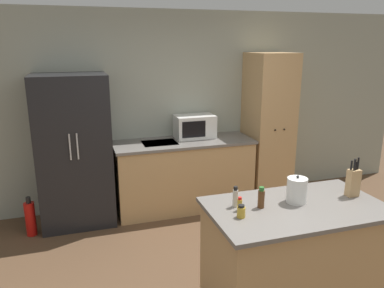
{
  "coord_description": "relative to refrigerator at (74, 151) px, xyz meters",
  "views": [
    {
      "loc": [
        -1.34,
        -2.57,
        2.18
      ],
      "look_at": [
        -0.08,
        1.4,
        1.05
      ],
      "focal_mm": 35.0,
      "sensor_mm": 36.0,
      "label": 1
    }
  ],
  "objects": [
    {
      "name": "kitchen_island",
      "position": [
        1.7,
        -2.15,
        -0.46
      ],
      "size": [
        1.45,
        0.83,
        0.91
      ],
      "color": "tan",
      "rests_on": "ground_plane"
    },
    {
      "name": "refrigerator",
      "position": [
        0.0,
        0.0,
        0.0
      ],
      "size": [
        0.86,
        0.68,
        1.84
      ],
      "color": "black",
      "rests_on": "ground_plane"
    },
    {
      "name": "pantry_cabinet",
      "position": [
        2.61,
        0.02,
        0.11
      ],
      "size": [
        0.56,
        0.64,
        2.05
      ],
      "color": "tan",
      "rests_on": "ground_plane"
    },
    {
      "name": "wall_back",
      "position": [
        1.39,
        0.36,
        0.38
      ],
      "size": [
        7.2,
        0.06,
        2.6
      ],
      "color": "#9EA393",
      "rests_on": "ground_plane"
    },
    {
      "name": "fire_extinguisher",
      "position": [
        -0.55,
        -0.2,
        -0.71
      ],
      "size": [
        0.12,
        0.12,
        0.47
      ],
      "color": "red",
      "rests_on": "ground_plane"
    },
    {
      "name": "knife_block",
      "position": [
        2.26,
        -2.11,
        0.12
      ],
      "size": [
        0.1,
        0.07,
        0.34
      ],
      "color": "tan",
      "rests_on": "kitchen_island"
    },
    {
      "name": "spice_bottle_amber_oil",
      "position": [
        1.18,
        -2.2,
        0.04
      ],
      "size": [
        0.06,
        0.06,
        0.1
      ],
      "color": "gold",
      "rests_on": "kitchen_island"
    },
    {
      "name": "microwave",
      "position": [
        1.57,
        0.14,
        0.17
      ],
      "size": [
        0.53,
        0.34,
        0.3
      ],
      "color": "white",
      "rests_on": "back_counter"
    },
    {
      "name": "spice_bottle_tall_dark",
      "position": [
        1.4,
        -2.09,
        0.07
      ],
      "size": [
        0.05,
        0.05,
        0.17
      ],
      "color": "#563319",
      "rests_on": "kitchen_island"
    },
    {
      "name": "kettle",
      "position": [
        1.73,
        -2.09,
        0.1
      ],
      "size": [
        0.16,
        0.16,
        0.23
      ],
      "color": "white",
      "rests_on": "kitchen_island"
    },
    {
      "name": "spice_bottle_short_red",
      "position": [
        1.21,
        -2.01,
        0.07
      ],
      "size": [
        0.04,
        0.04,
        0.17
      ],
      "color": "beige",
      "rests_on": "kitchen_island"
    },
    {
      "name": "back_counter",
      "position": [
        1.37,
        0.01,
        -0.45
      ],
      "size": [
        1.84,
        0.67,
        0.94
      ],
      "color": "tan",
      "rests_on": "ground_plane"
    },
    {
      "name": "spice_bottle_green_herb",
      "position": [
        1.22,
        -2.09,
        0.04
      ],
      "size": [
        0.04,
        0.04,
        0.11
      ],
      "color": "gold",
      "rests_on": "kitchen_island"
    }
  ]
}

